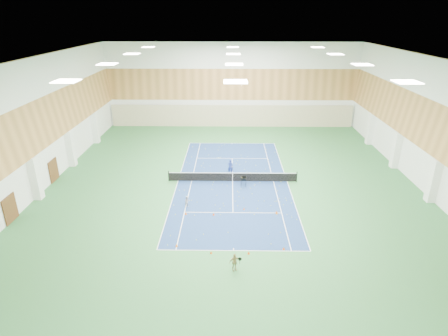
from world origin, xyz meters
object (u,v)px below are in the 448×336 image
Objects in this scene: tennis_net at (233,176)px; coach at (230,167)px; child_court at (187,202)px; child_apron at (234,262)px; ball_cart at (244,181)px.

tennis_net is 7.86× the size of coach.
child_court is 9.51m from child_apron.
coach is at bearing 69.81° from child_apron.
coach is at bearing 96.59° from tennis_net.
coach reaches higher than child_court.
coach is at bearing 117.62° from ball_cart.
tennis_net is 1.91m from coach.
child_apron reaches higher than ball_cart.
coach is 1.72× the size of ball_cart.
tennis_net is at bearing 100.96° from coach.
coach is 8.20m from child_court.
ball_cart is (1.04, 12.99, -0.15)m from child_apron.
child_apron reaches higher than child_court.
ball_cart is (1.28, -2.93, -0.34)m from coach.
child_apron reaches higher than tennis_net.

